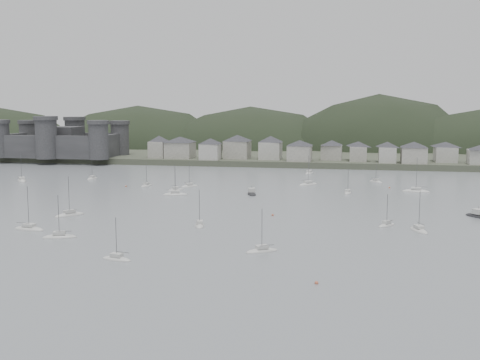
# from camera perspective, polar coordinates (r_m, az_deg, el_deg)

# --- Properties ---
(ground) EXTENTS (900.00, 900.00, 0.00)m
(ground) POSITION_cam_1_polar(r_m,az_deg,el_deg) (130.59, -6.49, -6.72)
(ground) COLOR slate
(ground) RESTS_ON ground
(far_shore_land) EXTENTS (900.00, 250.00, 3.00)m
(far_shore_land) POSITION_cam_1_polar(r_m,az_deg,el_deg) (418.48, 5.91, 3.14)
(far_shore_land) COLOR #383D2D
(far_shore_land) RESTS_ON ground
(forested_ridge) EXTENTS (851.55, 103.94, 102.57)m
(forested_ridge) POSITION_cam_1_polar(r_m,az_deg,el_deg) (393.81, 6.23, 1.01)
(forested_ridge) COLOR black
(forested_ridge) RESTS_ON ground
(castle) EXTENTS (66.00, 43.00, 20.00)m
(castle) POSITION_cam_1_polar(r_m,az_deg,el_deg) (340.48, -16.62, 3.53)
(castle) COLOR #303032
(castle) RESTS_ON far_shore_land
(waterfront_town) EXTENTS (451.48, 28.46, 12.92)m
(waterfront_town) POSITION_cam_1_polar(r_m,az_deg,el_deg) (305.00, 13.44, 2.79)
(waterfront_town) COLOR gray
(waterfront_town) RESTS_ON far_shore_land
(sailboat_lead) EXTENTS (8.30, 8.42, 12.24)m
(sailboat_lead) POSITION_cam_1_polar(r_m,az_deg,el_deg) (234.73, 6.50, -0.43)
(sailboat_lead) COLOR #BCBCB7
(sailboat_lead) RESTS_ON ground
(moored_fleet) EXTENTS (255.84, 177.53, 13.27)m
(moored_fleet) POSITION_cam_1_polar(r_m,az_deg,el_deg) (187.72, -2.99, -2.33)
(moored_fleet) COLOR #BCBCB7
(moored_fleet) RESTS_ON ground
(motor_launch_near) EXTENTS (7.53, 8.31, 3.97)m
(motor_launch_near) POSITION_cam_1_polar(r_m,az_deg,el_deg) (180.20, 21.68, -3.21)
(motor_launch_near) COLOR black
(motor_launch_near) RESTS_ON ground
(motor_launch_far) EXTENTS (5.09, 8.41, 3.89)m
(motor_launch_far) POSITION_cam_1_polar(r_m,az_deg,el_deg) (208.88, 1.12, -1.31)
(motor_launch_far) COLOR black
(motor_launch_far) RESTS_ON ground
(mooring_buoys) EXTENTS (178.87, 126.88, 0.70)m
(mooring_buoys) POSITION_cam_1_polar(r_m,az_deg,el_deg) (172.61, 2.16, -3.18)
(mooring_buoys) COLOR #B2583B
(mooring_buoys) RESTS_ON ground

